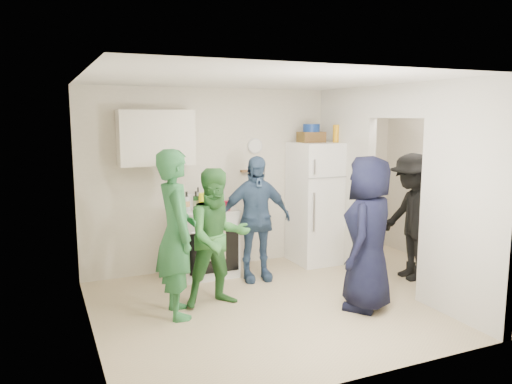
% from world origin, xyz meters
% --- Properties ---
extents(floor, '(4.80, 4.80, 0.00)m').
position_xyz_m(floor, '(0.00, 0.00, 0.00)').
color(floor, tan).
rests_on(floor, ground).
extents(wall_back, '(4.80, 0.00, 4.80)m').
position_xyz_m(wall_back, '(0.00, 1.70, 1.25)').
color(wall_back, silver).
rests_on(wall_back, floor).
extents(wall_front, '(4.80, 0.00, 4.80)m').
position_xyz_m(wall_front, '(0.00, -1.70, 1.25)').
color(wall_front, silver).
rests_on(wall_front, floor).
extents(wall_left, '(0.00, 3.40, 3.40)m').
position_xyz_m(wall_left, '(-2.40, 0.00, 1.25)').
color(wall_left, silver).
rests_on(wall_left, floor).
extents(wall_right, '(0.00, 3.40, 3.40)m').
position_xyz_m(wall_right, '(2.40, 0.00, 1.25)').
color(wall_right, silver).
rests_on(wall_right, floor).
extents(ceiling, '(4.80, 4.80, 0.00)m').
position_xyz_m(ceiling, '(0.00, 0.00, 2.50)').
color(ceiling, white).
rests_on(ceiling, wall_back).
extents(partition_pier_back, '(0.12, 1.20, 2.50)m').
position_xyz_m(partition_pier_back, '(1.20, 1.10, 1.25)').
color(partition_pier_back, silver).
rests_on(partition_pier_back, floor).
extents(partition_pier_front, '(0.12, 1.20, 2.50)m').
position_xyz_m(partition_pier_front, '(1.20, -1.10, 1.25)').
color(partition_pier_front, silver).
rests_on(partition_pier_front, floor).
extents(partition_header, '(0.12, 1.00, 0.40)m').
position_xyz_m(partition_header, '(1.20, 0.00, 2.30)').
color(partition_header, silver).
rests_on(partition_header, partition_pier_back).
extents(stove, '(0.76, 0.63, 0.91)m').
position_xyz_m(stove, '(-0.79, 1.37, 0.45)').
color(stove, white).
rests_on(stove, floor).
extents(upper_cabinet, '(0.95, 0.34, 0.70)m').
position_xyz_m(upper_cabinet, '(-1.40, 1.52, 1.85)').
color(upper_cabinet, silver).
rests_on(upper_cabinet, wall_back).
extents(fridge, '(0.72, 0.70, 1.75)m').
position_xyz_m(fridge, '(0.90, 1.34, 0.87)').
color(fridge, white).
rests_on(fridge, floor).
extents(wicker_basket, '(0.35, 0.25, 0.15)m').
position_xyz_m(wicker_basket, '(0.80, 1.39, 1.82)').
color(wicker_basket, brown).
rests_on(wicker_basket, fridge).
extents(blue_bowl, '(0.24, 0.24, 0.11)m').
position_xyz_m(blue_bowl, '(0.80, 1.39, 1.95)').
color(blue_bowl, navy).
rests_on(blue_bowl, wicker_basket).
extents(yellow_cup_stack_top, '(0.09, 0.09, 0.25)m').
position_xyz_m(yellow_cup_stack_top, '(1.12, 1.24, 1.87)').
color(yellow_cup_stack_top, '#F9AC15').
rests_on(yellow_cup_stack_top, fridge).
extents(wall_clock, '(0.22, 0.02, 0.22)m').
position_xyz_m(wall_clock, '(0.05, 1.68, 1.70)').
color(wall_clock, white).
rests_on(wall_clock, wall_back).
extents(spice_shelf, '(0.35, 0.08, 0.03)m').
position_xyz_m(spice_shelf, '(0.00, 1.65, 1.35)').
color(spice_shelf, olive).
rests_on(spice_shelf, wall_back).
extents(nook_window, '(0.03, 0.70, 0.80)m').
position_xyz_m(nook_window, '(2.38, 0.20, 1.65)').
color(nook_window, black).
rests_on(nook_window, wall_right).
extents(nook_window_frame, '(0.04, 0.76, 0.86)m').
position_xyz_m(nook_window_frame, '(2.36, 0.20, 1.65)').
color(nook_window_frame, white).
rests_on(nook_window_frame, wall_right).
extents(nook_valance, '(0.04, 0.82, 0.18)m').
position_xyz_m(nook_valance, '(2.34, 0.20, 2.00)').
color(nook_valance, white).
rests_on(nook_valance, wall_right).
extents(yellow_cup_stack_stove, '(0.09, 0.09, 0.25)m').
position_xyz_m(yellow_cup_stack_stove, '(-0.91, 1.15, 1.03)').
color(yellow_cup_stack_stove, yellow).
rests_on(yellow_cup_stack_stove, stove).
extents(red_cup, '(0.09, 0.09, 0.12)m').
position_xyz_m(red_cup, '(-0.57, 1.17, 0.97)').
color(red_cup, '#B90C30').
rests_on(red_cup, stove).
extents(person_green_left, '(0.46, 0.67, 1.79)m').
position_xyz_m(person_green_left, '(-1.51, 0.20, 0.90)').
color(person_green_left, '#2E733F').
rests_on(person_green_left, floor).
extents(person_green_center, '(0.77, 0.60, 1.56)m').
position_xyz_m(person_green_center, '(-1.01, 0.30, 0.78)').
color(person_green_center, '#42853A').
rests_on(person_green_center, floor).
extents(person_denim, '(0.99, 0.50, 1.62)m').
position_xyz_m(person_denim, '(-0.27, 0.94, 0.81)').
color(person_denim, '#39547D').
rests_on(person_denim, floor).
extents(person_navy, '(0.98, 0.95, 1.70)m').
position_xyz_m(person_navy, '(0.47, -0.46, 0.85)').
color(person_navy, black).
rests_on(person_navy, floor).
extents(person_nook, '(0.74, 1.13, 1.65)m').
position_xyz_m(person_nook, '(1.62, 0.16, 0.83)').
color(person_nook, black).
rests_on(person_nook, floor).
extents(bottle_a, '(0.07, 0.07, 0.26)m').
position_xyz_m(bottle_a, '(-1.09, 1.48, 1.04)').
color(bottle_a, olive).
rests_on(bottle_a, stove).
extents(bottle_b, '(0.07, 0.07, 0.26)m').
position_xyz_m(bottle_b, '(-0.96, 1.27, 1.04)').
color(bottle_b, '#1B5223').
rests_on(bottle_b, stove).
extents(bottle_c, '(0.06, 0.06, 0.27)m').
position_xyz_m(bottle_c, '(-0.86, 1.51, 1.04)').
color(bottle_c, '#98A0A4').
rests_on(bottle_c, stove).
extents(bottle_d, '(0.07, 0.07, 0.32)m').
position_xyz_m(bottle_d, '(-0.76, 1.33, 1.07)').
color(bottle_d, brown).
rests_on(bottle_d, stove).
extents(bottle_e, '(0.07, 0.07, 0.27)m').
position_xyz_m(bottle_e, '(-0.68, 1.55, 1.04)').
color(bottle_e, '#AAACBC').
rests_on(bottle_e, stove).
extents(bottle_f, '(0.06, 0.06, 0.30)m').
position_xyz_m(bottle_f, '(-0.62, 1.38, 1.06)').
color(bottle_f, '#1B3212').
rests_on(bottle_f, stove).
extents(bottle_g, '(0.06, 0.06, 0.25)m').
position_xyz_m(bottle_g, '(-0.53, 1.50, 1.03)').
color(bottle_g, brown).
rests_on(bottle_g, stove).
extents(bottle_h, '(0.08, 0.08, 0.26)m').
position_xyz_m(bottle_h, '(-1.09, 1.25, 1.04)').
color(bottle_h, silver).
rests_on(bottle_h, stove).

